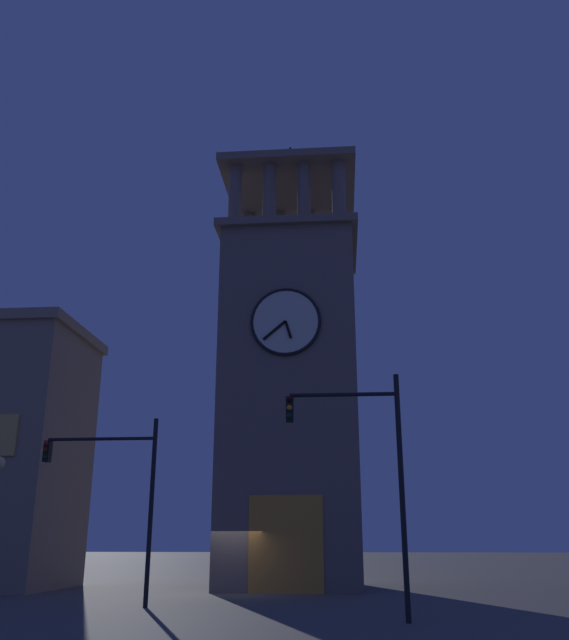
# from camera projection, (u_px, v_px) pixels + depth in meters

# --- Properties ---
(ground_plane) EXTENTS (200.00, 200.00, 0.00)m
(ground_plane) POSITION_uv_depth(u_px,v_px,m) (231.00, 594.00, 28.22)
(ground_plane) COLOR #56544F
(clocktower) EXTENTS (7.11, 7.15, 23.40)m
(clocktower) POSITION_uv_depth(u_px,v_px,m) (291.00, 393.00, 34.12)
(clocktower) COLOR #75665B
(clocktower) RESTS_ON ground_plane
(traffic_signal_near) EXTENTS (4.11, 0.41, 6.29)m
(traffic_signal_near) POSITION_uv_depth(u_px,v_px,m) (117.00, 482.00, 23.78)
(traffic_signal_near) COLOR black
(traffic_signal_near) RESTS_ON ground_plane
(traffic_signal_mid) EXTENTS (3.40, 0.41, 6.88)m
(traffic_signal_mid) POSITION_uv_depth(u_px,v_px,m) (367.00, 457.00, 19.71)
(traffic_signal_mid) COLOR black
(traffic_signal_mid) RESTS_ON ground_plane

